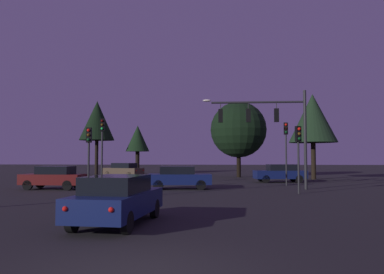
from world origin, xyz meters
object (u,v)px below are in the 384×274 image
(car_crossing_left, at_px, (179,177))
(car_crossing_right, at_px, (54,177))
(traffic_light_corner_right, at_px, (102,139))
(traffic_light_corner_left, at_px, (89,146))
(traffic_light_median, at_px, (286,141))
(traffic_light_far_side, at_px, (298,145))
(car_parked_lot, at_px, (280,173))
(traffic_signal_mast_arm, at_px, (271,122))
(tree_right_cluster, at_px, (313,118))
(car_nearside_lane, at_px, (118,199))
(tree_behind_sign, at_px, (138,139))
(tree_left_far, at_px, (239,130))
(tree_center_horizon, at_px, (97,121))
(car_far_lane, at_px, (123,170))

(car_crossing_left, relative_size, car_crossing_right, 1.05)
(traffic_light_corner_right, relative_size, car_crossing_right, 1.17)
(traffic_light_corner_left, bearing_deg, traffic_light_median, 28.44)
(traffic_light_far_side, distance_m, car_parked_lot, 10.69)
(traffic_signal_mast_arm, relative_size, car_parked_lot, 1.53)
(traffic_signal_mast_arm, bearing_deg, car_crossing_right, -175.81)
(traffic_light_far_side, xyz_separation_m, tree_right_cluster, (4.50, 15.37, 3.09))
(traffic_signal_mast_arm, xyz_separation_m, car_parked_lot, (1.69, 7.20, -3.67))
(tree_right_cluster, bearing_deg, traffic_light_median, -115.20)
(car_nearside_lane, bearing_deg, tree_behind_sign, 100.97)
(tree_behind_sign, xyz_separation_m, tree_left_far, (12.38, -6.83, 0.64))
(car_crossing_left, xyz_separation_m, tree_right_cluster, (11.73, 12.46, 5.07))
(traffic_light_corner_right, bearing_deg, tree_left_far, 54.39)
(car_nearside_lane, xyz_separation_m, car_parked_lot, (8.32, 21.30, -0.00))
(car_parked_lot, bearing_deg, traffic_signal_mast_arm, -103.23)
(car_nearside_lane, xyz_separation_m, tree_center_horizon, (-11.91, 35.18, 5.85))
(car_parked_lot, bearing_deg, traffic_light_corner_right, -155.79)
(car_crossing_right, bearing_deg, car_nearside_lane, -59.48)
(traffic_signal_mast_arm, height_order, tree_behind_sign, traffic_signal_mast_arm)
(traffic_light_corner_left, bearing_deg, car_nearside_lane, -66.78)
(tree_right_cluster, bearing_deg, tree_left_far, 152.46)
(traffic_light_corner_left, xyz_separation_m, traffic_light_corner_right, (-0.59, 4.58, 0.66))
(traffic_light_corner_left, height_order, car_crossing_left, traffic_light_corner_left)
(traffic_light_corner_right, xyz_separation_m, traffic_light_median, (13.36, 2.33, -0.10))
(traffic_signal_mast_arm, distance_m, tree_center_horizon, 28.15)
(car_nearside_lane, height_order, car_far_lane, same)
(car_crossing_left, distance_m, tree_center_horizon, 25.48)
(traffic_light_corner_right, distance_m, car_parked_lot, 15.02)
(car_parked_lot, xyz_separation_m, tree_left_far, (-3.04, 8.52, 4.28))
(traffic_light_corner_right, height_order, car_crossing_right, traffic_light_corner_right)
(traffic_signal_mast_arm, bearing_deg, traffic_light_corner_right, 174.48)
(car_nearside_lane, bearing_deg, traffic_light_corner_right, 108.71)
(tree_left_far, xyz_separation_m, tree_center_horizon, (-17.19, 5.36, 1.57))
(traffic_light_corner_right, bearing_deg, tree_center_horizon, 108.69)
(tree_left_far, bearing_deg, car_parked_lot, -70.34)
(car_far_lane, height_order, car_parked_lot, same)
(tree_left_far, distance_m, tree_right_cluster, 7.90)
(car_nearside_lane, height_order, tree_left_far, tree_left_far)
(traffic_light_median, relative_size, traffic_light_far_side, 1.21)
(car_nearside_lane, distance_m, tree_center_horizon, 37.60)
(tree_behind_sign, bearing_deg, car_parked_lot, -44.86)
(traffic_light_corner_left, bearing_deg, tree_behind_sign, 95.56)
(tree_center_horizon, bearing_deg, traffic_light_far_side, -51.10)
(traffic_light_corner_left, bearing_deg, car_parked_lot, 39.54)
(traffic_light_far_side, xyz_separation_m, car_far_lane, (-14.66, 17.75, -1.99))
(traffic_signal_mast_arm, relative_size, car_crossing_left, 1.58)
(tree_center_horizon, distance_m, tree_right_cluster, 25.79)
(car_nearside_lane, relative_size, car_crossing_right, 1.12)
(traffic_light_corner_right, xyz_separation_m, tree_behind_sign, (-1.94, 21.41, 1.02))
(traffic_light_corner_left, height_order, tree_right_cluster, tree_right_cluster)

